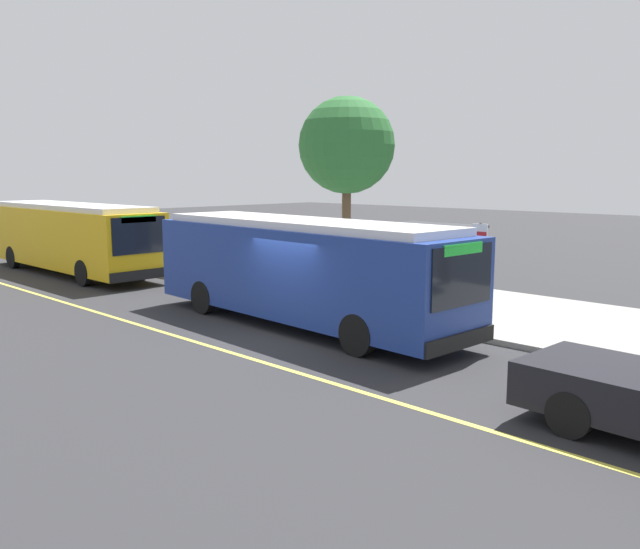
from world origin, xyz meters
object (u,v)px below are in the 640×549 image
route_sign_post (479,262)px  transit_bus_second (71,236)px  transit_bus_main (302,268)px  pedestrian_commuter (380,270)px  waiting_bench (440,287)px

route_sign_post → transit_bus_second: bearing=-172.6°
transit_bus_main → pedestrian_commuter: 3.85m
transit_bus_main → transit_bus_second: bearing=-179.8°
transit_bus_second → pedestrian_commuter: (13.70, 3.86, -0.50)m
pedestrian_commuter → route_sign_post: bearing=-18.6°
transit_bus_main → waiting_bench: 5.13m
pedestrian_commuter → transit_bus_main: bearing=-85.0°
waiting_bench → transit_bus_second: bearing=-162.2°
route_sign_post → pedestrian_commuter: (-4.49, 1.51, -0.84)m
waiting_bench → route_sign_post: 4.08m
transit_bus_second → route_sign_post: bearing=7.4°
transit_bus_main → route_sign_post: same height
transit_bus_main → waiting_bench: bearing=75.3°
route_sign_post → transit_bus_main: bearing=-151.1°
route_sign_post → pedestrian_commuter: route_sign_post is taller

